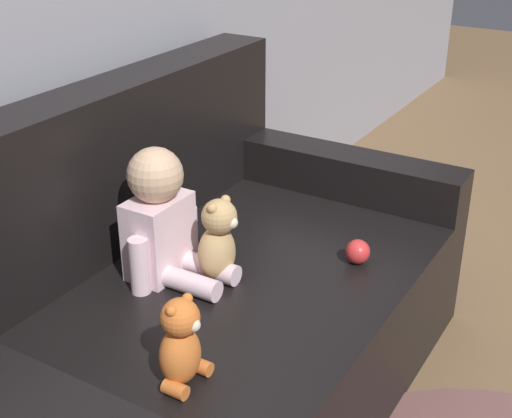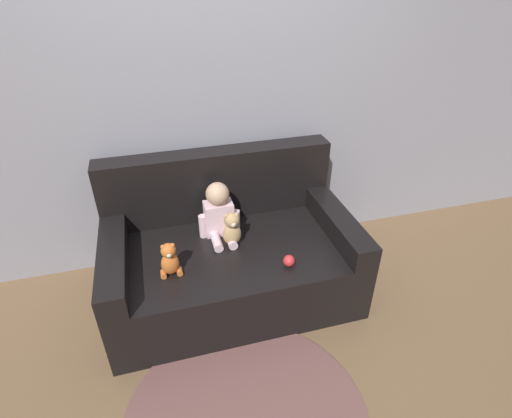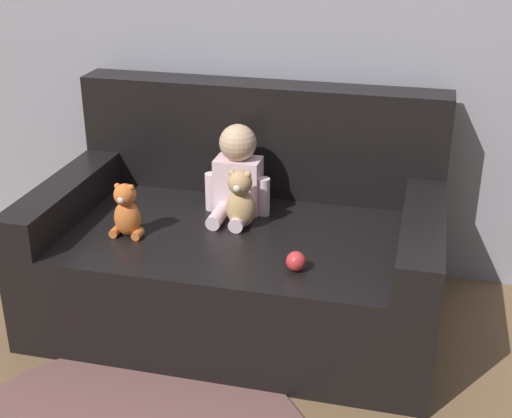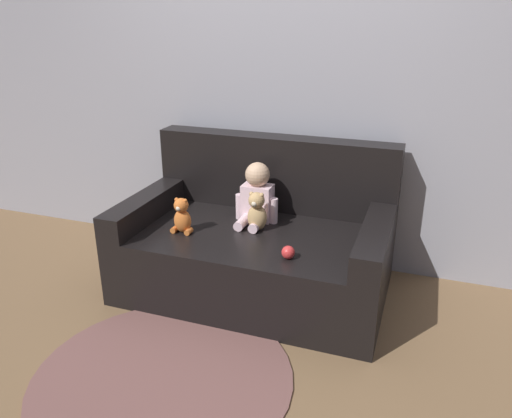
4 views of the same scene
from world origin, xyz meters
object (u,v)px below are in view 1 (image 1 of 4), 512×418
(toy_ball, at_px, (358,252))
(teddy_bear_brown, at_px, (219,241))
(plush_toy_side, at_px, (181,344))
(person_baby, at_px, (163,222))
(couch, at_px, (197,308))

(toy_ball, bearing_deg, teddy_bear_brown, 133.96)
(plush_toy_side, bearing_deg, person_baby, 41.98)
(toy_ball, bearing_deg, couch, 128.77)
(plush_toy_side, xyz_separation_m, toy_ball, (0.71, -0.12, -0.07))
(teddy_bear_brown, distance_m, plush_toy_side, 0.46)
(person_baby, distance_m, teddy_bear_brown, 0.17)
(couch, bearing_deg, plush_toy_side, -148.16)
(teddy_bear_brown, bearing_deg, person_baby, 109.97)
(person_baby, bearing_deg, teddy_bear_brown, -70.03)
(couch, bearing_deg, toy_ball, -51.23)
(person_baby, bearing_deg, couch, -60.39)
(person_baby, bearing_deg, plush_toy_side, -138.02)
(teddy_bear_brown, xyz_separation_m, plush_toy_side, (-0.42, -0.18, -0.02))
(couch, relative_size, person_baby, 4.25)
(plush_toy_side, bearing_deg, teddy_bear_brown, 23.02)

